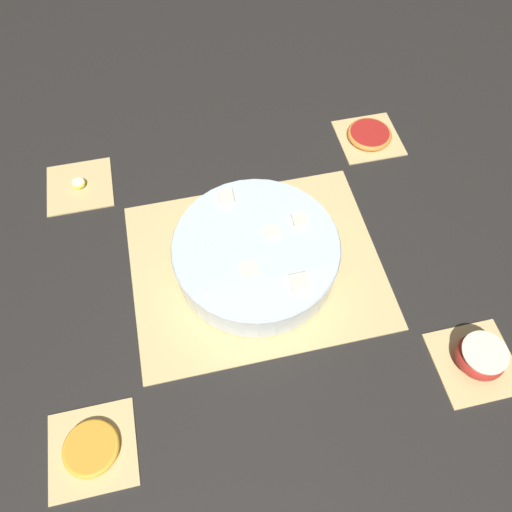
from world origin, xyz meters
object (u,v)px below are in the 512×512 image
(orange_slice_whole, at_px, (91,448))
(banana_coin_single, at_px, (78,183))
(grapefruit_slice, at_px, (369,134))
(fruit_salad_bowl, at_px, (256,253))
(apple_half, at_px, (481,357))

(orange_slice_whole, bearing_deg, banana_coin_single, 90.00)
(banana_coin_single, distance_m, grapefruit_slice, 0.61)
(orange_slice_whole, distance_m, grapefruit_slice, 0.79)
(fruit_salad_bowl, distance_m, grapefruit_slice, 0.40)
(apple_half, distance_m, orange_slice_whole, 0.61)
(apple_half, bearing_deg, banana_coin_single, 139.93)
(apple_half, relative_size, grapefruit_slice, 0.83)
(fruit_salad_bowl, relative_size, banana_coin_single, 10.29)
(fruit_salad_bowl, xyz_separation_m, orange_slice_whole, (-0.30, -0.26, -0.03))
(orange_slice_whole, height_order, grapefruit_slice, grapefruit_slice)
(banana_coin_single, relative_size, grapefruit_slice, 0.30)
(apple_half, bearing_deg, fruit_salad_bowl, 139.95)
(fruit_salad_bowl, height_order, apple_half, fruit_salad_bowl)
(apple_half, distance_m, banana_coin_single, 0.80)
(orange_slice_whole, xyz_separation_m, banana_coin_single, (-0.00, 0.51, -0.00))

